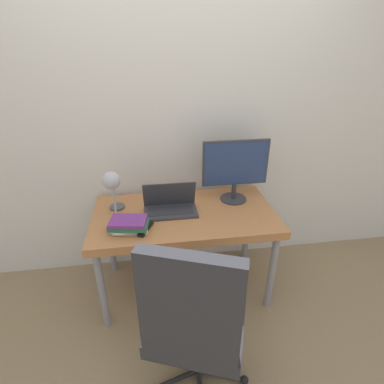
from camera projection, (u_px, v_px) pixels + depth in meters
ground_plane at (191, 321)px, 2.18m from camera, size 12.00×12.00×0.00m
wall_back at (177, 118)px, 2.27m from camera, size 8.00×0.05×2.60m
desk at (184, 220)px, 2.20m from camera, size 1.32×0.70×0.71m
laptop at (170, 206)px, 2.16m from camera, size 0.38×0.21×0.22m
monitor at (235, 167)px, 2.23m from camera, size 0.50×0.20×0.48m
desk_lamp at (112, 184)px, 2.02m from camera, size 0.12×0.24×0.34m
office_chair at (195, 319)px, 1.49m from camera, size 0.63×0.64×1.08m
book_stack at (129, 225)px, 1.94m from camera, size 0.27×0.19×0.09m
tv_remote at (146, 229)px, 1.96m from camera, size 0.11×0.17×0.02m
game_controller at (122, 230)px, 1.93m from camera, size 0.16×0.10×0.04m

